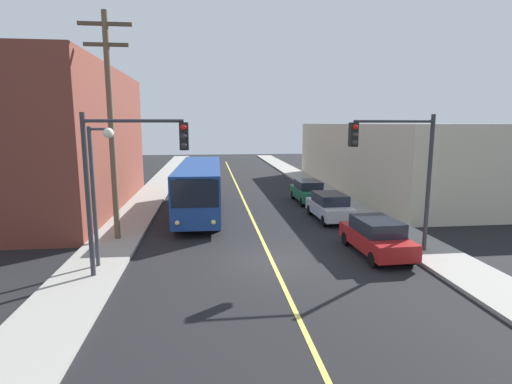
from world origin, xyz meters
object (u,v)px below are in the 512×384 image
object	(u,v)px
parked_car_red	(376,236)
parked_car_silver	(330,206)
traffic_signal_right_corner	(397,158)
street_lamp_left	(98,176)
parked_car_green	(308,191)
traffic_signal_left_corner	(130,164)
utility_pole_near	(111,118)
city_bus	(200,186)

from	to	relation	value
parked_car_red	parked_car_silver	distance (m)	6.57
traffic_signal_right_corner	street_lamp_left	distance (m)	12.26
parked_car_silver	street_lamp_left	distance (m)	13.73
parked_car_green	traffic_signal_left_corner	size ratio (longest dim) A/B	0.74
traffic_signal_left_corner	street_lamp_left	bearing A→B (deg)	142.86
parked_car_silver	traffic_signal_right_corner	distance (m)	7.56
traffic_signal_left_corner	street_lamp_left	distance (m)	1.86
parked_car_red	utility_pole_near	world-z (taller)	utility_pole_near
parked_car_silver	city_bus	bearing A→B (deg)	161.44
parked_car_silver	street_lamp_left	bearing A→B (deg)	-148.48
traffic_signal_left_corner	traffic_signal_right_corner	bearing A→B (deg)	7.47
parked_car_red	parked_car_silver	world-z (taller)	same
parked_car_red	traffic_signal_right_corner	size ratio (longest dim) A/B	0.74
utility_pole_near	traffic_signal_left_corner	bearing A→B (deg)	-70.96
utility_pole_near	parked_car_green	bearing A→B (deg)	36.16
city_bus	street_lamp_left	xyz separation A→B (m)	(-3.66, -9.63, 1.92)
parked_car_silver	traffic_signal_right_corner	world-z (taller)	traffic_signal_right_corner
parked_car_red	parked_car_green	size ratio (longest dim) A/B	1.01
parked_car_red	traffic_signal_left_corner	xyz separation A→B (m)	(-10.13, -1.52, 3.46)
street_lamp_left	city_bus	bearing A→B (deg)	69.16
parked_car_green	traffic_signal_right_corner	xyz separation A→B (m)	(0.75, -12.20, 3.46)
parked_car_green	traffic_signal_left_corner	bearing A→B (deg)	-126.50
city_bus	traffic_signal_right_corner	size ratio (longest dim) A/B	2.03
parked_car_red	parked_car_silver	size ratio (longest dim) A/B	1.00
traffic_signal_right_corner	utility_pole_near	bearing A→B (deg)	164.09
street_lamp_left	traffic_signal_right_corner	bearing A→B (deg)	1.62
parked_car_red	street_lamp_left	xyz separation A→B (m)	(-11.55, -0.45, 2.90)
parked_car_green	street_lamp_left	bearing A→B (deg)	-132.49
city_bus	parked_car_silver	distance (m)	8.26
parked_car_silver	street_lamp_left	world-z (taller)	street_lamp_left
utility_pole_near	parked_car_silver	bearing A→B (deg)	14.76
traffic_signal_left_corner	parked_car_green	bearing A→B (deg)	53.50
traffic_signal_left_corner	traffic_signal_right_corner	world-z (taller)	same
traffic_signal_left_corner	traffic_signal_right_corner	xyz separation A→B (m)	(10.82, 1.42, 0.00)
parked_car_silver	parked_car_green	xyz separation A→B (m)	(0.05, 5.53, 0.00)
utility_pole_near	street_lamp_left	xyz separation A→B (m)	(0.31, -3.92, -2.25)
parked_car_green	utility_pole_near	bearing A→B (deg)	-143.84
parked_car_red	street_lamp_left	bearing A→B (deg)	-177.78
parked_car_red	parked_car_green	xyz separation A→B (m)	(-0.05, 12.10, 0.00)
parked_car_red	utility_pole_near	distance (m)	13.39
parked_car_red	utility_pole_near	size ratio (longest dim) A/B	0.42
city_bus	parked_car_green	xyz separation A→B (m)	(7.83, 2.92, -0.98)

